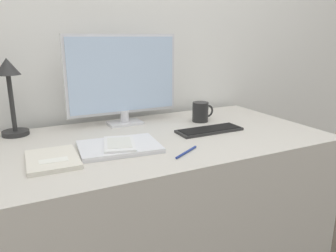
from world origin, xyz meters
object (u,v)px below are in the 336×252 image
ereader (119,144)px  coffee_mug (201,112)px  keyboard (209,130)px  pen (186,152)px  laptop (119,147)px  desk_lamp (10,86)px  notebook (52,159)px  monitor (123,78)px

ereader → coffee_mug: (0.52, 0.23, 0.03)m
keyboard → pen: 0.32m
coffee_mug → ereader: bearing=-156.0°
laptop → ereader: ereader is taller
laptop → coffee_mug: (0.52, 0.22, 0.04)m
laptop → coffee_mug: coffee_mug is taller
ereader → desk_lamp: 0.57m
ereader → notebook: size_ratio=0.90×
notebook → pen: size_ratio=1.82×
keyboard → laptop: 0.46m
keyboard → ereader: (-0.46, -0.05, 0.02)m
laptop → notebook: 0.26m
coffee_mug → pen: (-0.31, -0.39, -0.05)m
laptop → coffee_mug: bearing=23.4°
monitor → coffee_mug: monitor is taller
desk_lamp → coffee_mug: 0.91m
coffee_mug → pen: size_ratio=0.91×
notebook → pen: notebook is taller
coffee_mug → keyboard: bearing=-109.6°
notebook → pen: 0.49m
ereader → pen: (0.21, -0.16, -0.02)m
coffee_mug → monitor: bearing=160.8°
ereader → notebook: ereader is taller
monitor → pen: size_ratio=4.24×
notebook → keyboard: bearing=5.6°
desk_lamp → coffee_mug: size_ratio=2.84×
monitor → coffee_mug: (0.37, -0.13, -0.18)m
notebook → coffee_mug: 0.81m
coffee_mug → pen: bearing=-128.3°
desk_lamp → notebook: 0.48m
notebook → coffee_mug: bearing=17.8°
ereader → desk_lamp: size_ratio=0.63×
keyboard → coffee_mug: 0.19m
monitor → laptop: monitor is taller
monitor → desk_lamp: (-0.50, 0.03, -0.01)m
monitor → laptop: (-0.15, -0.35, -0.22)m
ereader → coffee_mug: coffee_mug is taller
keyboard → laptop: size_ratio=0.94×
desk_lamp → coffee_mug: bearing=-10.6°
keyboard → notebook: size_ratio=1.30×
ereader → desk_lamp: desk_lamp is taller
notebook → laptop: bearing=5.2°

